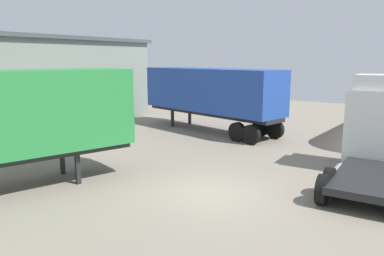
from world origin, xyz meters
TOP-DOWN VIEW (x-y plane):
  - ground_plane at (0.00, 0.00)m, footprint 60.00×60.00m
  - tractor_unit_white at (5.73, -4.24)m, footprint 6.79×2.91m
  - container_trailer_white at (9.53, 6.11)m, footprint 4.49×10.34m
  - gravel_pile at (10.73, -2.20)m, footprint 4.52×4.52m

SIDE VIEW (x-z plane):
  - ground_plane at x=0.00m, z-range 0.00..0.00m
  - gravel_pile at x=10.73m, z-range 0.00..1.48m
  - tractor_unit_white at x=5.73m, z-range -0.13..3.85m
  - container_trailer_white at x=9.53m, z-range 0.55..4.53m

